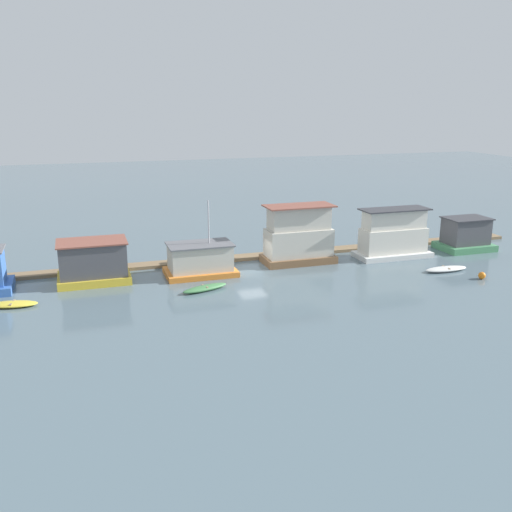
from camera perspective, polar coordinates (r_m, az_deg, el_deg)
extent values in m
plane|color=slate|center=(52.34, -0.33, -1.20)|extent=(200.00, 200.00, 0.00)
cube|color=#846B4C|center=(55.30, -1.34, -0.14)|extent=(59.60, 1.66, 0.30)
cube|color=gold|center=(50.23, -15.87, -2.12)|extent=(5.92, 4.00, 0.65)
cube|color=#4C4C51|center=(49.76, -16.01, -0.23)|extent=(5.40, 3.47, 2.79)
cube|color=brown|center=(49.41, -16.13, 1.39)|extent=(5.70, 3.77, 0.12)
cube|color=orange|center=(50.57, -5.57, -1.59)|extent=(6.17, 3.93, 0.47)
cube|color=beige|center=(50.19, -5.61, -0.12)|extent=(5.34, 3.10, 2.22)
cube|color=slate|center=(49.90, -5.65, 1.18)|extent=(5.64, 3.40, 0.12)
cylinder|color=#B2B2B7|center=(49.64, -4.77, 3.42)|extent=(0.12, 0.12, 3.76)
cube|color=brown|center=(54.21, 4.24, -0.29)|extent=(6.78, 3.33, 0.69)
cube|color=beige|center=(53.80, 4.27, 1.38)|extent=(6.15, 2.70, 2.55)
cube|color=beige|center=(53.29, 4.32, 3.82)|extent=(5.65, 2.19, 2.14)
cube|color=brown|center=(53.08, 4.35, 5.02)|extent=(6.45, 3.00, 0.12)
cube|color=white|center=(57.69, 13.46, 0.18)|extent=(7.43, 3.29, 0.49)
cube|color=silver|center=(57.35, 13.54, 1.56)|extent=(6.46, 2.32, 2.37)
cube|color=silver|center=(56.90, 13.67, 3.60)|extent=(6.08, 1.93, 1.82)
cube|color=#38383D|center=(56.72, 13.73, 4.56)|extent=(6.76, 2.62, 0.12)
cube|color=#4C9360|center=(62.59, 20.11, 0.91)|extent=(5.26, 3.93, 0.65)
cube|color=#4C4C51|center=(62.24, 20.24, 2.35)|extent=(4.17, 2.84, 2.57)
cube|color=#38383D|center=(61.97, 20.36, 3.56)|extent=(4.47, 3.14, 0.12)
ellipsoid|color=yellow|center=(46.36, -23.18, -4.45)|extent=(3.87, 2.07, 0.35)
cube|color=#997F60|center=(46.32, -23.20, -4.31)|extent=(0.38, 1.21, 0.08)
ellipsoid|color=#47844C|center=(46.28, -5.13, -3.21)|extent=(4.14, 2.23, 0.44)
cube|color=#997F60|center=(46.23, -5.13, -3.03)|extent=(0.42, 0.89, 0.08)
ellipsoid|color=white|center=(54.12, 18.48, -1.24)|extent=(4.16, 1.33, 0.40)
cube|color=#997F60|center=(54.08, 18.49, -1.09)|extent=(0.17, 1.10, 0.08)
cylinder|color=brown|center=(53.15, -5.45, -0.31)|extent=(0.21, 0.21, 1.25)
sphere|color=orange|center=(52.76, 21.66, -1.83)|extent=(0.62, 0.62, 0.62)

